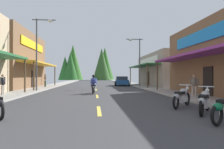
% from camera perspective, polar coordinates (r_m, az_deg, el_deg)
% --- Properties ---
extents(ground, '(10.24, 87.66, 0.10)m').
position_cam_1_polar(ground, '(28.54, -4.65, -3.46)').
color(ground, '#38383A').
extents(sidewalk_left, '(2.40, 87.66, 0.12)m').
position_cam_1_polar(sidewalk_left, '(29.18, -17.17, -3.15)').
color(sidewalk_left, '#9E9991').
rests_on(sidewalk_left, ground).
extents(sidewalk_right, '(2.40, 87.66, 0.12)m').
position_cam_1_polar(sidewalk_right, '(29.27, 7.83, -3.16)').
color(sidewalk_right, '#9E9991').
rests_on(sidewalk_right, ground).
extents(centerline_dashes, '(0.16, 64.39, 0.01)m').
position_cam_1_polar(centerline_dashes, '(33.24, -4.71, -2.93)').
color(centerline_dashes, '#E0C64C').
rests_on(centerline_dashes, ground).
extents(storefront_right_far, '(7.95, 12.74, 4.61)m').
position_cam_1_polar(storefront_right_far, '(30.07, 15.89, 1.22)').
color(storefront_right_far, gray).
rests_on(storefront_right_far, ground).
extents(streetlamp_left, '(2.12, 0.30, 6.76)m').
position_cam_1_polar(streetlamp_left, '(19.80, -19.88, 8.01)').
color(streetlamp_left, '#474C51').
rests_on(streetlamp_left, ground).
extents(streetlamp_right, '(2.12, 0.30, 6.21)m').
position_cam_1_polar(streetlamp_right, '(25.54, 7.20, 5.39)').
color(streetlamp_right, '#474C51').
rests_on(streetlamp_right, ground).
extents(motorcycle_parked_right_2, '(1.39, 1.75, 1.04)m').
position_cam_1_polar(motorcycle_parked_right_2, '(8.58, 24.90, -6.85)').
color(motorcycle_parked_right_2, black).
rests_on(motorcycle_parked_right_2, ground).
extents(motorcycle_parked_right_3, '(1.55, 1.62, 1.04)m').
position_cam_1_polar(motorcycle_parked_right_3, '(9.89, 19.28, -6.01)').
color(motorcycle_parked_right_3, black).
rests_on(motorcycle_parked_right_3, ground).
extents(rider_cruising_lead, '(0.60, 2.14, 1.57)m').
position_cam_1_polar(rider_cruising_lead, '(16.52, -5.30, -3.21)').
color(rider_cruising_lead, black).
rests_on(rider_cruising_lead, ground).
extents(pedestrian_by_shop, '(0.30, 0.57, 1.60)m').
position_cam_1_polar(pedestrian_by_shop, '(16.13, -28.73, -2.29)').
color(pedestrian_by_shop, '#B2A599').
rests_on(pedestrian_by_shop, ground).
extents(pedestrian_browsing, '(0.43, 0.47, 1.71)m').
position_cam_1_polar(pedestrian_browsing, '(26.62, -18.52, -1.41)').
color(pedestrian_browsing, '#3F593F').
rests_on(pedestrian_browsing, ground).
extents(pedestrian_strolling, '(0.52, 0.39, 1.57)m').
position_cam_1_polar(pedestrian_strolling, '(14.45, 22.42, -2.60)').
color(pedestrian_strolling, '#B2A599').
rests_on(pedestrian_strolling, ground).
extents(parked_car_curbside, '(2.30, 4.41, 1.40)m').
position_cam_1_polar(parked_car_curbside, '(30.19, 2.79, -1.89)').
color(parked_car_curbside, '#1E4C8C').
rests_on(parked_car_curbside, ground).
extents(treeline_backdrop, '(20.60, 12.51, 13.34)m').
position_cam_1_polar(treeline_backdrop, '(74.64, -7.65, 2.98)').
color(treeline_backdrop, '#306523').
rests_on(treeline_backdrop, ground).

